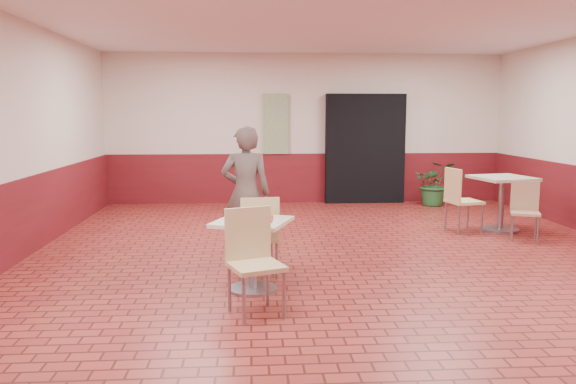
{
  "coord_description": "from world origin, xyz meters",
  "views": [
    {
      "loc": [
        -1.12,
        -6.36,
        1.81
      ],
      "look_at": [
        -0.71,
        -0.23,
        0.95
      ],
      "focal_mm": 35.0,
      "sensor_mm": 36.0,
      "label": 1
    }
  ],
  "objects": [
    {
      "name": "corridor_doorway",
      "position": [
        1.2,
        4.88,
        1.1
      ],
      "size": [
        1.6,
        0.22,
        2.2
      ],
      "primitive_type": "cube",
      "color": "black",
      "rests_on": "ground"
    },
    {
      "name": "chair_second_front",
      "position": [
        2.83,
        1.38,
        0.47
      ],
      "size": [
        0.5,
        0.5,
        0.84
      ],
      "rotation": [
        0.0,
        0.0,
        -0.39
      ],
      "color": "tan",
      "rests_on": "ground"
    },
    {
      "name": "room_shell",
      "position": [
        0.0,
        0.0,
        1.5
      ],
      "size": [
        8.01,
        10.01,
        3.01
      ],
      "color": "maroon",
      "rests_on": "ground"
    },
    {
      "name": "paper_cup",
      "position": [
        -1.02,
        -0.67,
        0.81
      ],
      "size": [
        0.07,
        0.07,
        0.09
      ],
      "rotation": [
        0.0,
        0.0,
        0.05
      ],
      "color": "silver",
      "rests_on": "serving_tray"
    },
    {
      "name": "serving_tray",
      "position": [
        -1.11,
        -0.73,
        0.75
      ],
      "size": [
        0.41,
        0.32,
        0.03
      ],
      "rotation": [
        0.0,
        0.0,
        -0.1
      ],
      "color": "red",
      "rests_on": "main_table"
    },
    {
      "name": "main_table",
      "position": [
        -1.11,
        -0.73,
        0.5
      ],
      "size": [
        0.7,
        0.7,
        0.74
      ],
      "rotation": [
        0.0,
        0.0,
        -0.35
      ],
      "color": "beige",
      "rests_on": "ground"
    },
    {
      "name": "second_table",
      "position": [
        2.76,
        1.99,
        0.57
      ],
      "size": [
        0.8,
        0.8,
        0.85
      ],
      "rotation": [
        0.0,
        0.0,
        0.2
      ],
      "color": "#B8AC94",
      "rests_on": "ground"
    },
    {
      "name": "promo_poster",
      "position": [
        -0.6,
        4.94,
        1.6
      ],
      "size": [
        0.5,
        0.03,
        1.2
      ],
      "primitive_type": "cube",
      "color": "gray",
      "rests_on": "wainscot_band"
    },
    {
      "name": "long_john_donut",
      "position": [
        -1.04,
        -0.74,
        0.78
      ],
      "size": [
        0.17,
        0.12,
        0.05
      ],
      "rotation": [
        0.0,
        0.0,
        -0.36
      ],
      "color": "#C07D38",
      "rests_on": "serving_tray"
    },
    {
      "name": "chair_main_back",
      "position": [
        -1.03,
        -0.28,
        0.51
      ],
      "size": [
        0.47,
        0.47,
        0.91
      ],
      "rotation": [
        0.0,
        0.0,
        3.25
      ],
      "color": "tan",
      "rests_on": "ground"
    },
    {
      "name": "potted_plant",
      "position": [
        2.51,
        4.4,
        0.44
      ],
      "size": [
        0.94,
        0.86,
        0.88
      ],
      "primitive_type": "imported",
      "rotation": [
        0.0,
        0.0,
        -0.25
      ],
      "color": "#235928",
      "rests_on": "ground"
    },
    {
      "name": "wainscot_band",
      "position": [
        0.0,
        0.0,
        0.5
      ],
      "size": [
        8.0,
        10.0,
        1.0
      ],
      "color": "#5D1116",
      "rests_on": "ground"
    },
    {
      "name": "chair_main_front",
      "position": [
        -1.1,
        -1.39,
        0.54
      ],
      "size": [
        0.57,
        0.57,
        0.96
      ],
      "rotation": [
        0.0,
        0.0,
        0.37
      ],
      "color": "tan",
      "rests_on": "ground"
    },
    {
      "name": "ring_donut",
      "position": [
        -1.22,
        -0.7,
        0.78
      ],
      "size": [
        0.12,
        0.12,
        0.03
      ],
      "primitive_type": "torus",
      "rotation": [
        0.0,
        0.0,
        -0.22
      ],
      "color": "#C17446",
      "rests_on": "serving_tray"
    },
    {
      "name": "chair_second_left",
      "position": [
        2.08,
        1.95,
        0.55
      ],
      "size": [
        0.53,
        0.53,
        0.98
      ],
      "rotation": [
        0.0,
        0.0,
        1.75
      ],
      "color": "#EAD68C",
      "rests_on": "ground"
    },
    {
      "name": "customer",
      "position": [
        -1.18,
        0.55,
        0.83
      ],
      "size": [
        0.61,
        0.4,
        1.66
      ],
      "primitive_type": "imported",
      "rotation": [
        0.0,
        0.0,
        3.14
      ],
      "color": "brown",
      "rests_on": "ground"
    }
  ]
}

